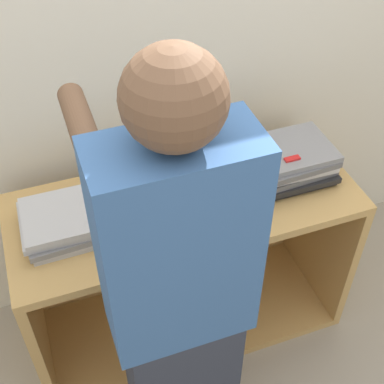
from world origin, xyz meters
TOP-DOWN VIEW (x-y plane):
  - ground_plane at (0.00, 0.00)m, footprint 12.00×12.00m
  - wall_back at (0.00, 0.65)m, footprint 8.00×0.05m
  - cart at (0.00, 0.35)m, footprint 1.33×0.55m
  - laptop_open at (0.00, 0.32)m, footprint 0.37×0.28m
  - laptop_stack_left at (-0.40, 0.27)m, footprint 0.39×0.26m
  - laptop_stack_right at (0.40, 0.28)m, footprint 0.39×0.27m
  - person at (-0.20, -0.24)m, footprint 0.40×0.53m
  - inventory_tag at (0.40, 0.21)m, footprint 0.06×0.02m

SIDE VIEW (x-z plane):
  - ground_plane at x=0.00m, z-range 0.00..0.00m
  - cart at x=0.00m, z-range 0.00..0.77m
  - laptop_stack_left at x=-0.40m, z-range 0.77..0.86m
  - laptop_open at x=0.00m, z-range 0.69..0.95m
  - laptop_stack_right at x=0.40m, z-range 0.77..0.91m
  - person at x=-0.20m, z-range 0.01..1.71m
  - inventory_tag at x=0.40m, z-range 0.91..0.92m
  - wall_back at x=0.00m, z-range 0.00..2.40m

